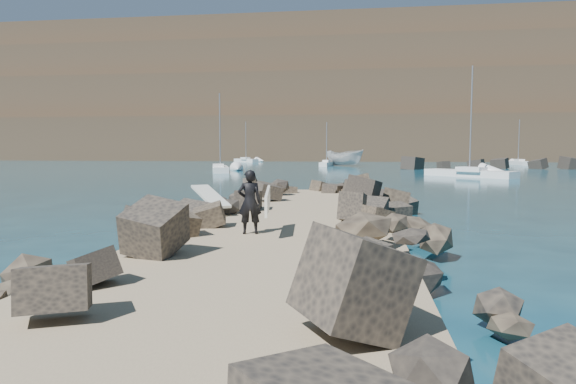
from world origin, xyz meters
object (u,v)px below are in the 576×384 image
object	(u,v)px
surfboard_resting	(210,200)
sailboat_e	(246,160)
boat_imported	(345,158)
surfer_with_board	(252,202)

from	to	relation	value
surfboard_resting	sailboat_e	xyz separation A→B (m)	(-17.27, 82.76, -0.69)
boat_imported	sailboat_e	world-z (taller)	sailboat_e
boat_imported	surfer_with_board	distance (m)	66.69
surfer_with_board	sailboat_e	distance (m)	88.78
surfboard_resting	surfer_with_board	xyz separation A→B (m)	(2.21, -3.85, 0.36)
boat_imported	surfer_with_board	size ratio (longest dim) A/B	3.36
surfboard_resting	surfer_with_board	bearing A→B (deg)	-94.60
boat_imported	surfer_with_board	xyz separation A→B (m)	(-0.42, -66.69, 0.13)
surfboard_resting	boat_imported	size ratio (longest dim) A/B	0.37
surfboard_resting	sailboat_e	world-z (taller)	sailboat_e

